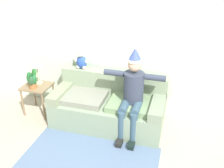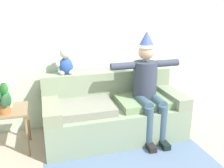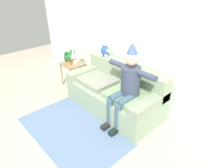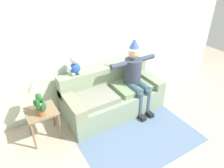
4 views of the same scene
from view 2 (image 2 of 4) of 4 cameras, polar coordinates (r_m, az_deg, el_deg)
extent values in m
cube|color=silver|center=(3.83, -2.07, 10.57)|extent=(7.00, 0.10, 2.70)
cube|color=gray|center=(3.60, 0.49, -8.53)|extent=(1.98, 0.93, 0.47)
cube|color=gray|center=(3.74, -1.00, -0.11)|extent=(1.98, 0.24, 0.43)
cube|color=gray|center=(3.35, -14.13, -5.32)|extent=(0.22, 0.93, 0.16)
cube|color=gray|center=(3.81, 13.30, -2.40)|extent=(0.22, 0.93, 0.16)
cube|color=gray|center=(3.35, -6.59, -5.43)|extent=(0.79, 0.65, 0.10)
cube|color=gray|center=(3.59, 7.58, -3.84)|extent=(0.79, 0.65, 0.10)
cylinder|color=#333A4D|center=(3.52, 7.72, 1.05)|extent=(0.34, 0.34, 0.52)
sphere|color=#D5A688|center=(3.42, 7.99, 7.47)|extent=(0.22, 0.22, 0.22)
cylinder|color=white|center=(3.41, 8.05, 8.75)|extent=(0.23, 0.23, 0.04)
cone|color=#3B4E9C|center=(3.40, 8.13, 10.58)|extent=(0.21, 0.21, 0.20)
sphere|color=white|center=(3.38, 8.20, 12.26)|extent=(0.06, 0.06, 0.06)
cylinder|color=#365062|center=(3.39, 7.34, -4.23)|extent=(0.14, 0.40, 0.14)
cylinder|color=#365062|center=(3.34, 8.52, -9.98)|extent=(0.13, 0.13, 0.57)
cube|color=black|center=(3.40, 8.91, -14.21)|extent=(0.10, 0.24, 0.08)
cylinder|color=#365062|center=(3.47, 10.38, -3.85)|extent=(0.14, 0.40, 0.14)
cylinder|color=#365062|center=(3.43, 11.61, -9.44)|extent=(0.13, 0.13, 0.57)
cube|color=black|center=(3.48, 11.98, -13.58)|extent=(0.10, 0.24, 0.08)
cylinder|color=#333A4D|center=(3.34, 2.51, 4.21)|extent=(0.34, 0.10, 0.10)
cylinder|color=#333A4D|center=(3.61, 12.82, 4.82)|extent=(0.34, 0.10, 0.10)
ellipsoid|color=#28499C|center=(3.54, -10.76, 4.16)|extent=(0.20, 0.16, 0.24)
sphere|color=beige|center=(3.51, -10.93, 7.02)|extent=(0.15, 0.15, 0.15)
sphere|color=beige|center=(3.45, -10.81, 6.68)|extent=(0.07, 0.07, 0.07)
sphere|color=beige|center=(3.49, -11.84, 7.80)|extent=(0.05, 0.05, 0.05)
sphere|color=beige|center=(3.50, -10.11, 7.93)|extent=(0.05, 0.05, 0.05)
sphere|color=beige|center=(3.53, -12.48, 4.50)|extent=(0.08, 0.08, 0.08)
sphere|color=beige|center=(3.53, -11.59, 2.64)|extent=(0.08, 0.08, 0.08)
sphere|color=beige|center=(3.55, -9.09, 4.77)|extent=(0.08, 0.08, 0.08)
sphere|color=beige|center=(3.54, -9.66, 2.79)|extent=(0.08, 0.08, 0.08)
cube|color=#826A4C|center=(3.37, -23.44, -5.78)|extent=(0.51, 0.47, 0.03)
cylinder|color=#826A4C|center=(3.29, -19.27, -11.55)|extent=(0.04, 0.04, 0.55)
cylinder|color=#826A4C|center=(3.65, -19.03, -8.46)|extent=(0.04, 0.04, 0.55)
cylinder|color=#BAAC8F|center=(3.45, -23.38, -4.72)|extent=(0.14, 0.14, 0.03)
cylinder|color=#B1BC93|center=(3.39, -23.76, -1.88)|extent=(0.02, 0.02, 0.33)
cone|color=beige|center=(3.32, -24.30, 2.30)|extent=(0.24, 0.24, 0.18)
cylinder|color=#9F6233|center=(3.25, -23.94, -5.28)|extent=(0.14, 0.14, 0.12)
ellipsoid|color=#205E2F|center=(3.19, -23.15, -3.18)|extent=(0.09, 0.12, 0.19)
ellipsoid|color=#246227|center=(3.24, -24.01, -1.20)|extent=(0.11, 0.14, 0.20)
ellipsoid|color=#2A5332|center=(3.13, -23.76, -3.69)|extent=(0.15, 0.11, 0.20)
camera|label=1|loc=(2.32, 95.70, 21.91)|focal=39.72mm
camera|label=3|loc=(3.51, 65.63, 17.78)|focal=31.82mm
camera|label=4|loc=(1.31, -116.44, 40.10)|focal=33.60mm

